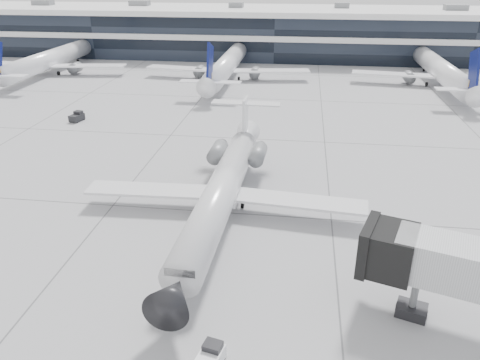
# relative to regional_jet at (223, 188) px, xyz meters

# --- Properties ---
(ground) EXTENTS (220.00, 220.00, 0.00)m
(ground) POSITION_rel_regional_jet_xyz_m (-0.39, 0.01, -2.48)
(ground) COLOR #9D9C9F
(ground) RESTS_ON ground
(terminal) EXTENTS (170.00, 22.00, 10.00)m
(terminal) POSITION_rel_regional_jet_xyz_m (-0.39, 82.01, 2.52)
(terminal) COLOR black
(terminal) RESTS_ON ground
(bg_jet_left) EXTENTS (32.00, 40.00, 9.60)m
(bg_jet_left) POSITION_rel_regional_jet_xyz_m (-45.39, 55.01, -2.48)
(bg_jet_left) COLOR white
(bg_jet_left) RESTS_ON ground
(bg_jet_center) EXTENTS (32.00, 40.00, 9.60)m
(bg_jet_center) POSITION_rel_regional_jet_xyz_m (-8.39, 55.01, -2.48)
(bg_jet_center) COLOR white
(bg_jet_center) RESTS_ON ground
(bg_jet_right) EXTENTS (32.00, 40.00, 9.60)m
(bg_jet_right) POSITION_rel_regional_jet_xyz_m (31.61, 55.01, -2.48)
(bg_jet_right) COLOR white
(bg_jet_right) RESTS_ON ground
(regional_jet) EXTENTS (25.23, 31.43, 7.26)m
(regional_jet) POSITION_rel_regional_jet_xyz_m (0.00, 0.00, 0.00)
(regional_jet) COLOR silver
(regional_jet) RESTS_ON ground
(baggage_tug) EXTENTS (1.63, 2.24, 1.28)m
(baggage_tug) POSITION_rel_regional_jet_xyz_m (2.24, -17.62, -1.91)
(baggage_tug) COLOR white
(baggage_tug) RESTS_ON ground
(traffic_cone) EXTENTS (0.36, 0.36, 0.49)m
(traffic_cone) POSITION_rel_regional_jet_xyz_m (-5.90, 4.09, -2.25)
(traffic_cone) COLOR orange
(traffic_cone) RESTS_ON ground
(far_tug) EXTENTS (1.70, 2.38, 1.37)m
(far_tug) POSITION_rel_regional_jet_xyz_m (-25.31, 24.27, -1.86)
(far_tug) COLOR black
(far_tug) RESTS_ON ground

